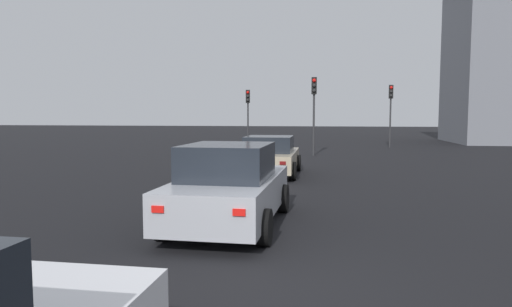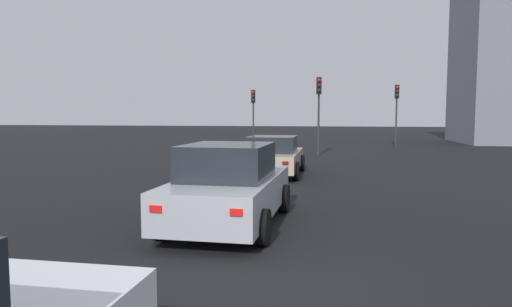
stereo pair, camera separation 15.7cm
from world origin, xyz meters
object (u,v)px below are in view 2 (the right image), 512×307
object	(u,v)px
traffic_light_near_left	(253,106)
traffic_light_far_left	(397,103)
car_silver_right_second	(230,187)
car_beige_right_lead	(273,156)
traffic_light_near_right	(319,100)

from	to	relation	value
traffic_light_near_left	traffic_light_far_left	xyz separation A→B (m)	(0.23, -9.64, 0.18)
car_silver_right_second	traffic_light_near_left	xyz separation A→B (m)	(22.41, 3.45, 2.04)
traffic_light_near_left	traffic_light_far_left	world-z (taller)	traffic_light_far_left
car_beige_right_lead	car_silver_right_second	size ratio (longest dim) A/B	0.96
traffic_light_near_left	traffic_light_far_left	distance (m)	9.65
car_beige_right_lead	car_silver_right_second	bearing A→B (deg)	-178.79
traffic_light_far_left	car_silver_right_second	bearing A→B (deg)	-12.18
car_beige_right_lead	traffic_light_near_right	bearing A→B (deg)	-9.60
car_silver_right_second	traffic_light_near_left	size ratio (longest dim) A/B	1.13
car_beige_right_lead	traffic_light_near_right	distance (m)	8.48
car_silver_right_second	traffic_light_near_right	xyz separation A→B (m)	(15.73, -1.27, 2.23)
car_silver_right_second	traffic_light_far_left	bearing A→B (deg)	-13.79
car_beige_right_lead	traffic_light_near_right	size ratio (longest dim) A/B	1.02
car_beige_right_lead	traffic_light_near_right	world-z (taller)	traffic_light_near_right
car_silver_right_second	traffic_light_far_left	world-z (taller)	traffic_light_far_left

